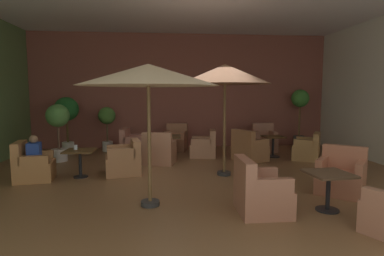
# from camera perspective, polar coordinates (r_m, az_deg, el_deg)

# --- Properties ---
(ground_plane) EXTENTS (10.57, 8.77, 0.02)m
(ground_plane) POSITION_cam_1_polar(r_m,az_deg,el_deg) (7.28, 0.33, -9.07)
(ground_plane) COLOR brown
(wall_back_brick) EXTENTS (10.57, 0.08, 4.00)m
(wall_back_brick) POSITION_cam_1_polar(r_m,az_deg,el_deg) (11.36, -1.87, 6.64)
(wall_back_brick) COLOR brown
(wall_back_brick) RESTS_ON ground_plane
(cafe_table_front_left) EXTENTS (0.67, 0.67, 0.63)m
(cafe_table_front_left) POSITION_cam_1_polar(r_m,az_deg,el_deg) (7.68, -19.51, -4.74)
(cafe_table_front_left) COLOR black
(cafe_table_front_left) RESTS_ON ground_plane
(armchair_front_left_north) EXTENTS (0.87, 0.85, 0.87)m
(armchair_front_left_north) POSITION_cam_1_polar(r_m,az_deg,el_deg) (7.87, -26.77, -6.17)
(armchair_front_left_north) COLOR #B37642
(armchair_front_left_north) RESTS_ON ground_plane
(armchair_front_left_east) EXTENTS (0.92, 0.86, 0.82)m
(armchair_front_left_east) POSITION_cam_1_polar(r_m,az_deg,el_deg) (7.72, -12.09, -5.82)
(armchair_front_left_east) COLOR #AF754C
(armchair_front_left_east) RESTS_ON ground_plane
(cafe_table_front_right) EXTENTS (0.64, 0.64, 0.63)m
(cafe_table_front_right) POSITION_cam_1_polar(r_m,az_deg,el_deg) (9.90, 14.39, -2.53)
(cafe_table_front_right) COLOR black
(cafe_table_front_right) RESTS_ON ground_plane
(armchair_front_right_north) EXTENTS (0.75, 0.77, 0.92)m
(armchair_front_right_north) POSITION_cam_1_polar(r_m,az_deg,el_deg) (10.86, 12.88, -2.27)
(armchair_front_right_north) COLOR #A46A52
(armchair_front_right_north) RESTS_ON ground_plane
(armchair_front_right_east) EXTENTS (1.05, 1.08, 0.90)m
(armchair_front_right_east) POSITION_cam_1_polar(r_m,az_deg,el_deg) (9.20, 10.23, -3.81)
(armchair_front_right_east) COLOR #A77046
(armchair_front_right_east) RESTS_ON ground_plane
(armchair_front_right_south) EXTENTS (1.00, 1.02, 0.80)m
(armchair_front_right_south) POSITION_cam_1_polar(r_m,az_deg,el_deg) (9.79, 20.07, -3.64)
(armchair_front_right_south) COLOR #A87A45
(armchair_front_right_south) RESTS_ON ground_plane
(cafe_table_mid_center) EXTENTS (0.72, 0.72, 0.63)m
(cafe_table_mid_center) POSITION_cam_1_polar(r_m,az_deg,el_deg) (5.67, 23.36, -8.91)
(cafe_table_mid_center) COLOR black
(cafe_table_mid_center) RESTS_ON ground_plane
(armchair_mid_center_north) EXTENTS (0.79, 0.82, 0.89)m
(armchair_mid_center_north) POSITION_cam_1_polar(r_m,az_deg,el_deg) (5.28, 12.12, -11.41)
(armchair_mid_center_north) COLOR #A5664C
(armchair_mid_center_north) RESTS_ON ground_plane
(armchair_mid_center_south) EXTENTS (1.11, 1.10, 0.89)m
(armchair_mid_center_south) POSITION_cam_1_polar(r_m,az_deg,el_deg) (6.79, 25.26, -7.89)
(armchair_mid_center_south) COLOR #B46A4B
(armchair_mid_center_south) RESTS_ON ground_plane
(cafe_table_rear_right) EXTENTS (0.78, 0.78, 0.63)m
(cafe_table_rear_right) POSITION_cam_1_polar(r_m,az_deg,el_deg) (9.68, -4.23, -2.14)
(cafe_table_rear_right) COLOR black
(cafe_table_rear_right) RESTS_ON ground_plane
(armchair_rear_right_north) EXTENTS (0.86, 0.83, 0.82)m
(armchair_rear_right_north) POSITION_cam_1_polar(r_m,az_deg,el_deg) (9.65, 2.21, -3.42)
(armchair_rear_right_north) COLOR #B07856
(armchair_rear_right_north) RESTS_ON ground_plane
(armchair_rear_right_east) EXTENTS (0.86, 0.88, 0.89)m
(armchair_rear_right_east) POSITION_cam_1_polar(r_m,az_deg,el_deg) (10.76, -2.95, -2.28)
(armchair_rear_right_east) COLOR #A46949
(armchair_rear_right_east) RESTS_ON ground_plane
(armchair_rear_right_south) EXTENTS (0.85, 0.86, 0.86)m
(armchair_rear_right_south) POSITION_cam_1_polar(r_m,az_deg,el_deg) (9.88, -10.50, -3.19)
(armchair_rear_right_south) COLOR #A76654
(armchair_rear_right_south) RESTS_ON ground_plane
(armchair_rear_right_west) EXTENTS (0.95, 0.89, 0.89)m
(armchair_rear_right_west) POSITION_cam_1_polar(r_m,az_deg,el_deg) (8.67, -5.90, -4.39)
(armchair_rear_right_west) COLOR #AC7355
(armchair_rear_right_west) RESTS_ON ground_plane
(patio_umbrella_tall_red) EXTENTS (2.09, 2.09, 2.58)m
(patio_umbrella_tall_red) POSITION_cam_1_polar(r_m,az_deg,el_deg) (7.36, 5.96, 9.52)
(patio_umbrella_tall_red) COLOR #2D2D2D
(patio_umbrella_tall_red) RESTS_ON ground_plane
(patio_umbrella_center_beige) EXTENTS (2.35, 2.35, 2.39)m
(patio_umbrella_center_beige) POSITION_cam_1_polar(r_m,az_deg,el_deg) (5.31, -7.87, 9.32)
(patio_umbrella_center_beige) COLOR #2D2D2D
(patio_umbrella_center_beige) RESTS_ON ground_plane
(potted_tree_left_corner) EXTENTS (0.61, 0.61, 2.06)m
(potted_tree_left_corner) POSITION_cam_1_polar(r_m,az_deg,el_deg) (11.71, 18.83, 3.52)
(potted_tree_left_corner) COLOR #393936
(potted_tree_left_corner) RESTS_ON ground_plane
(potted_tree_mid_left) EXTENTS (0.57, 0.57, 1.47)m
(potted_tree_mid_left) POSITION_cam_1_polar(r_m,az_deg,el_deg) (10.88, -15.06, 1.21)
(potted_tree_mid_left) COLOR silver
(potted_tree_mid_left) RESTS_ON ground_plane
(potted_tree_mid_right) EXTENTS (0.64, 0.64, 1.62)m
(potted_tree_mid_right) POSITION_cam_1_polar(r_m,az_deg,el_deg) (9.65, -22.97, 0.70)
(potted_tree_mid_right) COLOR silver
(potted_tree_mid_right) RESTS_ON ground_plane
(potted_tree_right_corner) EXTENTS (0.76, 0.76, 1.81)m
(potted_tree_right_corner) POSITION_cam_1_polar(r_m,az_deg,el_deg) (10.86, -21.63, 2.50)
(potted_tree_right_corner) COLOR silver
(potted_tree_right_corner) RESTS_ON ground_plane
(patron_blue_shirt) EXTENTS (0.31, 0.36, 0.59)m
(patron_blue_shirt) POSITION_cam_1_polar(r_m,az_deg,el_deg) (7.79, -26.55, -3.65)
(patron_blue_shirt) COLOR #243F96
(patron_blue_shirt) RESTS_ON ground_plane
(iced_drink_cup) EXTENTS (0.08, 0.08, 0.11)m
(iced_drink_cup) POSITION_cam_1_polar(r_m,az_deg,el_deg) (7.73, -20.22, -3.27)
(iced_drink_cup) COLOR white
(iced_drink_cup) RESTS_ON cafe_table_front_left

